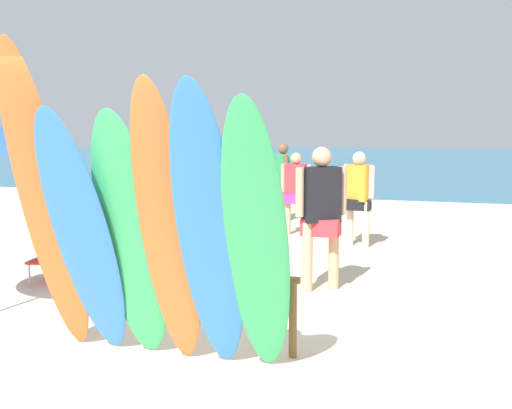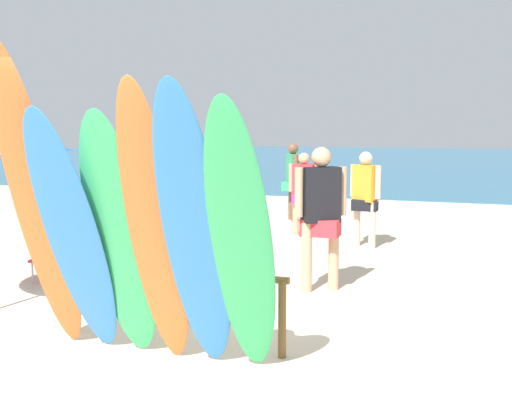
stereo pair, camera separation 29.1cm
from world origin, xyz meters
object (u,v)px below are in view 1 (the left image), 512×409
Objects in this scene: surfboard_green_2 at (131,239)px; beachgoer_photographing at (131,214)px; surfboard_blue_1 at (83,237)px; beach_chair_blue at (85,231)px; surfboard_green_5 at (257,244)px; surfboard_blue_4 at (209,234)px; beachgoer_midbeach at (296,188)px; beach_chair_red at (58,248)px; beachgoer_near_rack at (359,192)px; beachgoer_strolling at (283,176)px; surfboard_rack at (180,288)px; beachgoer_by_water at (321,208)px; surfboard_orange_0 at (46,205)px; surfboard_orange_3 at (167,229)px.

surfboard_green_2 reaches higher than beachgoer_photographing.
beach_chair_blue is (-2.34, 3.70, -0.64)m from surfboard_blue_1.
surfboard_blue_1 is 0.97× the size of surfboard_green_5.
surfboard_blue_4 is 6.89m from beachgoer_midbeach.
surfboard_blue_1 reaches higher than beach_chair_red.
surfboard_blue_4 is 0.38m from surfboard_green_5.
surfboard_green_5 is at bearing -65.27° from beachgoer_photographing.
beachgoer_strolling reaches higher than beachgoer_near_rack.
surfboard_blue_1 is 4.43m from beach_chair_blue.
surfboard_rack is 7.85m from beachgoer_strolling.
beachgoer_by_water is (-0.14, 3.01, -0.11)m from surfboard_green_5.
beach_chair_red is at bearing -177.12° from beachgoer_photographing.
surfboard_blue_4 is (0.75, -0.15, 0.10)m from surfboard_green_2.
surfboard_orange_0 is at bearing 173.78° from surfboard_blue_4.
surfboard_green_2 is at bearing 35.41° from beachgoer_by_water.
surfboard_blue_1 is 3.23m from beach_chair_red.
beach_chair_red is at bearing 139.29° from surfboard_green_5.
surfboard_blue_4 reaches higher than surfboard_green_5.
surfboard_rack is at bearing 138.94° from surfboard_green_5.
beachgoer_photographing is (-0.50, -5.61, -0.08)m from beachgoer_strolling.
beachgoer_by_water is 2.13× the size of beach_chair_red.
surfboard_orange_0 is at bearing -178.58° from surfboard_orange_3.
surfboard_green_2 is (0.40, 0.08, -0.01)m from surfboard_blue_1.
surfboard_blue_4 reaches higher than beachgoer_strolling.
surfboard_rack is 0.91× the size of surfboard_orange_3.
beachgoer_strolling is at bearing 155.73° from beachgoer_near_rack.
beachgoer_strolling is 1.94× the size of beach_chair_blue.
surfboard_rack is at bearing 35.94° from surfboard_orange_0.
beachgoer_strolling is 1.99× the size of beach_chair_red.
beachgoer_by_water is (0.98, 2.90, -0.06)m from surfboard_green_2.
surfboard_orange_3 is at bearing -12.47° from surfboard_green_2.
beachgoer_strolling is (-0.58, 8.42, -0.14)m from surfboard_blue_1.
surfboard_blue_1 is at bearing -179.73° from surfboard_orange_3.
beachgoer_by_water is at bearing -68.82° from beachgoer_midbeach.
beach_chair_red is (-3.33, -3.49, -0.48)m from beachgoer_near_rack.
surfboard_rack is 1.00× the size of surfboard_green_2.
surfboard_orange_0 is 1.73× the size of beachgoer_strolling.
surfboard_blue_4 is 1.54× the size of beachgoer_strolling.
beachgoer_near_rack is 3.13m from beachgoer_strolling.
surfboard_green_2 is 1.28× the size of beachgoer_by_water.
surfboard_blue_1 is 0.93× the size of surfboard_orange_3.
beachgoer_midbeach reaches higher than beachgoer_photographing.
beachgoer_midbeach is at bearing 55.31° from beachgoer_photographing.
beachgoer_by_water is at bearing -0.92° from beach_chair_red.
beachgoer_near_rack is at bearing 81.40° from surfboard_rack.
surfboard_green_2 is 1.12m from surfboard_green_5.
surfboard_green_2 is (0.71, 0.11, -0.27)m from surfboard_orange_0.
beach_chair_blue is at bearing 133.70° from surfboard_rack.
beachgoer_strolling is at bearing 98.41° from surfboard_rack.
surfboard_blue_4 is at bearing -48.81° from beach_chair_red.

